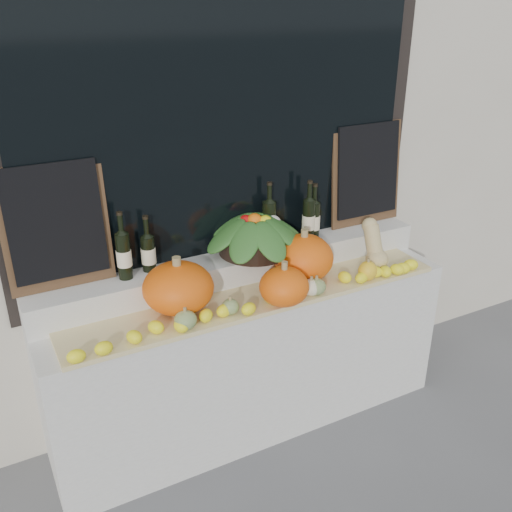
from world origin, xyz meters
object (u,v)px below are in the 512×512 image
(pumpkin_right, at_px, (304,258))
(produce_bowl, at_px, (255,233))
(wine_bottle_tall, at_px, (269,223))
(pumpkin_left, at_px, (178,288))
(butternut_squash, at_px, (374,247))

(pumpkin_right, relative_size, produce_bowl, 0.54)
(pumpkin_right, relative_size, wine_bottle_tall, 0.87)
(pumpkin_left, height_order, butternut_squash, butternut_squash)
(butternut_squash, relative_size, wine_bottle_tall, 0.75)
(produce_bowl, bearing_deg, wine_bottle_tall, 18.84)
(butternut_squash, relative_size, produce_bowl, 0.46)
(butternut_squash, xyz_separation_m, produce_bowl, (-0.65, 0.25, 0.12))
(pumpkin_left, height_order, produce_bowl, produce_bowl)
(pumpkin_left, xyz_separation_m, butternut_squash, (1.18, -0.06, -0.00))
(pumpkin_right, xyz_separation_m, butternut_squash, (0.44, -0.06, -0.00))
(produce_bowl, relative_size, wine_bottle_tall, 1.63)
(produce_bowl, bearing_deg, pumpkin_left, -160.01)
(pumpkin_right, xyz_separation_m, wine_bottle_tall, (-0.09, 0.23, 0.14))
(pumpkin_left, relative_size, produce_bowl, 0.58)
(pumpkin_right, bearing_deg, produce_bowl, 136.75)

